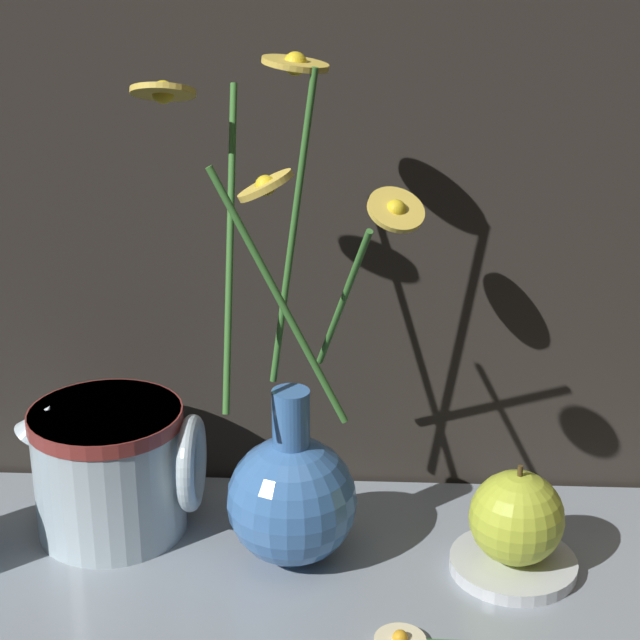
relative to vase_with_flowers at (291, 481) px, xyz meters
The scene contains 6 objects.
ground_plane 0.09m from the vase_with_flowers, 17.65° to the right, with size 6.00×6.00×0.00m, color black.
shelf 0.08m from the vase_with_flowers, 17.65° to the right, with size 0.75×0.26×0.01m.
vase_with_flowers is the anchor object (origin of this frame).
ceramic_pitcher 0.15m from the vase_with_flowers, 166.74° to the left, with size 0.15×0.12×0.12m.
saucer_plate 0.18m from the vase_with_flowers, ahead, with size 0.10×0.10×0.01m.
orange_fruit 0.17m from the vase_with_flowers, ahead, with size 0.07×0.07×0.08m.
Camera 1 is at (0.02, -0.70, 0.48)m, focal length 60.00 mm.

